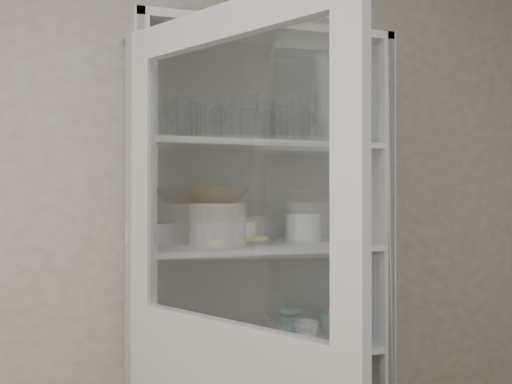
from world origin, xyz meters
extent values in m
cube|color=#A29588|center=(0.00, 1.50, 1.30)|extent=(3.60, 0.02, 2.60)
cube|color=beige|center=(-0.28, 1.27, 1.05)|extent=(0.03, 0.45, 2.10)
cube|color=beige|center=(0.68, 1.27, 1.05)|extent=(0.03, 0.45, 2.10)
cube|color=gray|center=(0.20, 1.49, 1.05)|extent=(1.00, 0.03, 2.10)
cube|color=beige|center=(0.20, 1.27, 2.08)|extent=(1.00, 0.45, 0.03)
cube|color=silver|center=(0.20, 1.26, 0.85)|extent=(0.94, 0.42, 0.02)
cube|color=silver|center=(0.20, 1.26, 1.25)|extent=(0.94, 0.42, 0.02)
cube|color=silver|center=(0.20, 1.26, 1.65)|extent=(0.94, 0.42, 0.02)
cube|color=beige|center=(-0.09, 0.65, 1.95)|extent=(0.47, 0.81, 0.10)
cube|color=beige|center=(-0.28, 1.01, 1.50)|extent=(0.08, 0.10, 0.80)
cube|color=beige|center=(0.11, 0.30, 1.50)|extent=(0.08, 0.10, 0.80)
cube|color=silver|center=(-0.09, 0.65, 1.50)|extent=(0.36, 0.64, 0.78)
cylinder|color=silver|center=(-0.12, 1.16, 1.74)|extent=(0.09, 0.09, 0.15)
cylinder|color=silver|center=(-0.02, 1.11, 1.73)|extent=(0.08, 0.08, 0.14)
cylinder|color=silver|center=(0.19, 1.14, 1.74)|extent=(0.09, 0.09, 0.15)
cylinder|color=silver|center=(0.34, 1.14, 1.73)|extent=(0.09, 0.09, 0.13)
cylinder|color=silver|center=(0.24, 1.11, 1.73)|extent=(0.08, 0.08, 0.13)
cylinder|color=silver|center=(0.58, 1.17, 1.73)|extent=(0.09, 0.09, 0.14)
cylinder|color=silver|center=(0.59, 1.13, 1.74)|extent=(0.08, 0.08, 0.15)
cylinder|color=silver|center=(-0.06, 1.25, 1.73)|extent=(0.08, 0.08, 0.15)
cylinder|color=silver|center=(-0.08, 1.26, 1.73)|extent=(0.09, 0.09, 0.14)
cylinder|color=silver|center=(0.15, 1.24, 1.73)|extent=(0.07, 0.07, 0.14)
cylinder|color=silver|center=(0.28, 1.27, 1.73)|extent=(0.07, 0.07, 0.14)
cylinder|color=silver|center=(0.24, 1.25, 1.73)|extent=(0.07, 0.07, 0.14)
cylinder|color=white|center=(0.03, 1.22, 1.31)|extent=(0.22, 0.22, 0.10)
cylinder|color=white|center=(-0.21, 1.37, 1.30)|extent=(0.19, 0.19, 0.08)
cylinder|color=beige|center=(0.03, 1.22, 1.39)|extent=(0.27, 0.27, 0.07)
imported|color=brown|center=(0.03, 1.22, 1.46)|extent=(0.30, 0.30, 0.06)
cylinder|color=silver|center=(0.13, 1.28, 1.27)|extent=(0.40, 0.40, 0.02)
cube|color=yellow|center=(0.13, 1.28, 1.29)|extent=(0.20, 0.20, 0.01)
cylinder|color=white|center=(0.13, 1.28, 1.32)|extent=(0.15, 0.15, 0.06)
cylinder|color=silver|center=(0.41, 1.28, 1.32)|extent=(0.15, 0.15, 0.12)
imported|color=#1D339A|center=(0.61, 1.22, 0.91)|extent=(0.15, 0.15, 0.10)
imported|color=#2A6E7D|center=(0.56, 1.33, 0.91)|extent=(0.11, 0.11, 0.09)
imported|color=white|center=(0.38, 1.19, 0.91)|extent=(0.11, 0.11, 0.10)
cylinder|color=#2A6E7D|center=(0.36, 1.29, 0.91)|extent=(0.10, 0.10, 0.10)
ellipsoid|color=#2A6E7D|center=(0.36, 1.29, 0.97)|extent=(0.10, 0.10, 0.02)
cylinder|color=silver|center=(-0.13, 1.17, 0.88)|extent=(0.10, 0.10, 0.04)
cylinder|color=white|center=(-0.21, 1.32, 0.93)|extent=(0.14, 0.14, 0.13)
cylinder|color=silver|center=(0.32, 1.15, 1.74)|extent=(0.08, 0.08, 0.15)
cylinder|color=silver|center=(0.23, 1.17, 1.73)|extent=(0.07, 0.07, 0.14)
camera|label=1|loc=(-0.52, -0.90, 1.46)|focal=40.00mm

